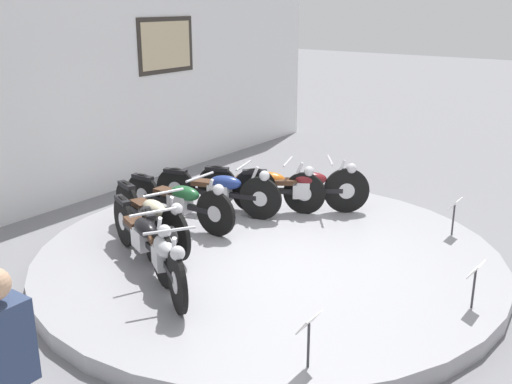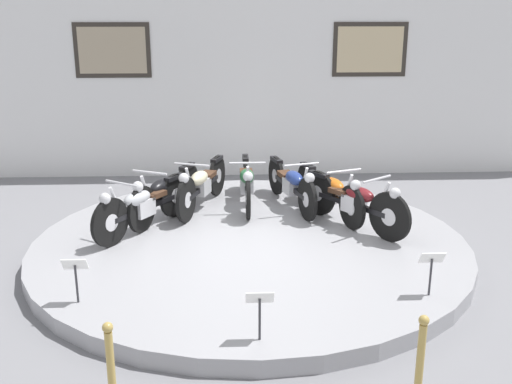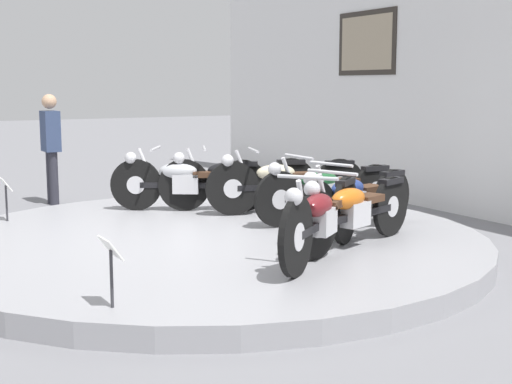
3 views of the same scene
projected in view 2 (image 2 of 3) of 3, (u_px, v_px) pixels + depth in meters
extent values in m
plane|color=slate|center=(250.00, 253.00, 8.08)|extent=(60.00, 60.00, 0.00)
cylinder|color=#99999E|center=(250.00, 246.00, 8.05)|extent=(5.78, 5.78, 0.19)
cube|color=white|center=(242.00, 61.00, 11.30)|extent=(14.00, 0.20, 4.39)
cube|color=#2D2823|center=(112.00, 50.00, 11.03)|extent=(1.40, 0.02, 1.00)
cube|color=tan|center=(112.00, 50.00, 11.02)|extent=(1.24, 0.02, 0.84)
cube|color=#2D2823|center=(370.00, 50.00, 11.23)|extent=(1.40, 0.02, 1.00)
cube|color=#C6B289|center=(370.00, 50.00, 11.23)|extent=(1.24, 0.02, 0.84)
cylinder|color=black|center=(110.00, 222.00, 7.71)|extent=(0.40, 0.57, 0.65)
cylinder|color=silver|center=(110.00, 222.00, 7.71)|extent=(0.18, 0.23, 0.23)
cylinder|color=black|center=(175.00, 195.00, 8.82)|extent=(0.40, 0.57, 0.65)
cylinder|color=silver|center=(175.00, 195.00, 8.82)|extent=(0.18, 0.23, 0.23)
cube|color=black|center=(145.00, 208.00, 8.26)|extent=(0.74, 1.08, 0.07)
cube|color=silver|center=(143.00, 207.00, 8.23)|extent=(0.34, 0.38, 0.24)
ellipsoid|color=#B2B5BA|center=(137.00, 198.00, 8.10)|extent=(0.45, 0.52, 0.20)
cube|color=#472D1E|center=(154.00, 194.00, 8.40)|extent=(0.34, 0.38, 0.07)
cube|color=black|center=(174.00, 177.00, 8.74)|extent=(0.28, 0.36, 0.06)
cylinder|color=silver|center=(117.00, 205.00, 7.77)|extent=(0.17, 0.23, 0.54)
cylinder|color=silver|center=(122.00, 183.00, 7.78)|extent=(0.47, 0.32, 0.03)
sphere|color=silver|center=(105.00, 199.00, 7.56)|extent=(0.15, 0.15, 0.15)
cylinder|color=black|center=(142.00, 209.00, 8.21)|extent=(0.32, 0.62, 0.65)
cylinder|color=silver|center=(142.00, 209.00, 8.21)|extent=(0.15, 0.23, 0.23)
cylinder|color=black|center=(188.00, 184.00, 9.41)|extent=(0.32, 0.62, 0.65)
cylinder|color=silver|center=(188.00, 184.00, 9.41)|extent=(0.15, 0.23, 0.23)
cube|color=black|center=(166.00, 195.00, 8.81)|extent=(0.57, 1.16, 0.07)
cube|color=silver|center=(165.00, 195.00, 8.77)|extent=(0.31, 0.37, 0.24)
ellipsoid|color=black|center=(161.00, 186.00, 8.63)|extent=(0.40, 0.53, 0.20)
cube|color=#472D1E|center=(173.00, 182.00, 8.96)|extent=(0.31, 0.37, 0.07)
cube|color=black|center=(187.00, 167.00, 9.33)|extent=(0.24, 0.37, 0.06)
cylinder|color=silver|center=(147.00, 192.00, 8.28)|extent=(0.14, 0.25, 0.54)
cylinder|color=silver|center=(150.00, 172.00, 8.30)|extent=(0.51, 0.25, 0.03)
sphere|color=silver|center=(138.00, 187.00, 8.06)|extent=(0.15, 0.15, 0.15)
cylinder|color=black|center=(186.00, 200.00, 8.59)|extent=(0.26, 0.64, 0.66)
cylinder|color=silver|center=(186.00, 200.00, 8.59)|extent=(0.13, 0.24, 0.23)
cylinder|color=black|center=(217.00, 176.00, 9.83)|extent=(0.26, 0.64, 0.66)
cylinder|color=silver|center=(217.00, 176.00, 9.83)|extent=(0.13, 0.24, 0.23)
cube|color=black|center=(203.00, 187.00, 9.21)|extent=(0.45, 1.20, 0.07)
cube|color=silver|center=(202.00, 186.00, 9.17)|extent=(0.29, 0.37, 0.24)
ellipsoid|color=beige|center=(199.00, 178.00, 9.03)|extent=(0.36, 0.52, 0.20)
cube|color=#472D1E|center=(207.00, 175.00, 9.37)|extent=(0.29, 0.37, 0.07)
cube|color=black|center=(217.00, 159.00, 9.75)|extent=(0.21, 0.37, 0.06)
cylinder|color=silver|center=(190.00, 184.00, 8.67)|extent=(0.12, 0.25, 0.54)
cylinder|color=silver|center=(192.00, 165.00, 8.69)|extent=(0.52, 0.20, 0.03)
sphere|color=silver|center=(184.00, 178.00, 8.44)|extent=(0.15, 0.15, 0.15)
cylinder|color=black|center=(248.00, 198.00, 8.74)|extent=(0.06, 0.63, 0.63)
cylinder|color=silver|center=(248.00, 198.00, 8.74)|extent=(0.07, 0.22, 0.22)
cylinder|color=black|center=(245.00, 173.00, 10.03)|extent=(0.06, 0.63, 0.63)
cylinder|color=silver|center=(245.00, 173.00, 10.03)|extent=(0.07, 0.22, 0.22)
cube|color=black|center=(247.00, 185.00, 9.38)|extent=(0.08, 1.24, 0.07)
cube|color=silver|center=(247.00, 184.00, 9.34)|extent=(0.20, 0.32, 0.24)
ellipsoid|color=#1E562D|center=(247.00, 176.00, 9.20)|extent=(0.22, 0.48, 0.20)
cube|color=#472D1E|center=(246.00, 172.00, 9.55)|extent=(0.20, 0.32, 0.07)
cube|color=black|center=(245.00, 158.00, 9.95)|extent=(0.10, 0.36, 0.06)
cylinder|color=silver|center=(248.00, 182.00, 8.82)|extent=(0.05, 0.25, 0.54)
cylinder|color=silver|center=(247.00, 163.00, 8.85)|extent=(0.54, 0.04, 0.03)
sphere|color=silver|center=(248.00, 177.00, 8.58)|extent=(0.15, 0.15, 0.15)
cylinder|color=black|center=(307.00, 199.00, 8.66)|extent=(0.22, 0.62, 0.63)
cylinder|color=silver|center=(307.00, 199.00, 8.66)|extent=(0.12, 0.23, 0.22)
cylinder|color=black|center=(276.00, 176.00, 9.89)|extent=(0.22, 0.62, 0.63)
cylinder|color=silver|center=(276.00, 176.00, 9.89)|extent=(0.12, 0.23, 0.22)
cube|color=black|center=(291.00, 187.00, 9.28)|extent=(0.39, 1.22, 0.07)
cube|color=silver|center=(292.00, 186.00, 9.23)|extent=(0.28, 0.36, 0.24)
ellipsoid|color=navy|center=(294.00, 178.00, 9.10)|extent=(0.34, 0.52, 0.20)
cube|color=#472D1E|center=(286.00, 174.00, 9.43)|extent=(0.28, 0.36, 0.07)
cube|color=black|center=(276.00, 160.00, 9.81)|extent=(0.19, 0.37, 0.06)
cylinder|color=silver|center=(304.00, 183.00, 8.74)|extent=(0.11, 0.25, 0.54)
cylinder|color=silver|center=(301.00, 165.00, 8.76)|extent=(0.53, 0.17, 0.03)
sphere|color=silver|center=(310.00, 178.00, 8.51)|extent=(0.15, 0.15, 0.15)
cylinder|color=black|center=(352.00, 207.00, 8.32)|extent=(0.26, 0.61, 0.63)
cylinder|color=silver|center=(352.00, 207.00, 8.32)|extent=(0.14, 0.23, 0.22)
cylinder|color=black|center=(308.00, 182.00, 9.51)|extent=(0.26, 0.61, 0.63)
cylinder|color=silver|center=(308.00, 182.00, 9.51)|extent=(0.14, 0.23, 0.22)
cube|color=black|center=(328.00, 194.00, 8.92)|extent=(0.49, 1.19, 0.07)
cube|color=silver|center=(330.00, 194.00, 8.88)|extent=(0.30, 0.37, 0.24)
ellipsoid|color=#D16619|center=(333.00, 185.00, 8.74)|extent=(0.37, 0.53, 0.20)
cube|color=#472D1E|center=(322.00, 181.00, 9.07)|extent=(0.30, 0.37, 0.07)
cube|color=black|center=(308.00, 166.00, 9.43)|extent=(0.22, 0.37, 0.06)
cylinder|color=silver|center=(347.00, 191.00, 8.39)|extent=(0.13, 0.25, 0.54)
cylinder|color=silver|center=(344.00, 171.00, 8.41)|extent=(0.52, 0.21, 0.03)
sphere|color=silver|center=(355.00, 185.00, 8.17)|extent=(0.15, 0.15, 0.15)
cylinder|color=black|center=(390.00, 217.00, 7.88)|extent=(0.44, 0.58, 0.67)
cylinder|color=silver|center=(390.00, 217.00, 7.88)|extent=(0.19, 0.23, 0.24)
cylinder|color=black|center=(318.00, 193.00, 8.89)|extent=(0.44, 0.58, 0.67)
cylinder|color=silver|center=(318.00, 193.00, 8.89)|extent=(0.19, 0.23, 0.24)
cube|color=black|center=(352.00, 204.00, 8.38)|extent=(0.78, 1.05, 0.07)
cube|color=silver|center=(354.00, 204.00, 8.35)|extent=(0.35, 0.38, 0.24)
ellipsoid|color=maroon|center=(360.00, 194.00, 8.23)|extent=(0.46, 0.52, 0.20)
cube|color=#472D1E|center=(341.00, 191.00, 8.51)|extent=(0.35, 0.38, 0.07)
cube|color=black|center=(319.00, 174.00, 8.80)|extent=(0.29, 0.35, 0.06)
cylinder|color=silver|center=(382.00, 200.00, 7.93)|extent=(0.18, 0.23, 0.54)
cylinder|color=silver|center=(377.00, 179.00, 7.94)|extent=(0.46, 0.34, 0.03)
sphere|color=silver|center=(395.00, 193.00, 7.73)|extent=(0.15, 0.15, 0.15)
cylinder|color=#333338|center=(77.00, 284.00, 6.25)|extent=(0.02, 0.02, 0.42)
cube|color=white|center=(75.00, 264.00, 6.18)|extent=(0.26, 0.11, 0.15)
cylinder|color=#333338|center=(260.00, 319.00, 5.54)|extent=(0.02, 0.02, 0.42)
cube|color=white|center=(260.00, 298.00, 5.47)|extent=(0.26, 0.11, 0.15)
cylinder|color=#333338|center=(430.00, 277.00, 6.41)|extent=(0.02, 0.02, 0.42)
cube|color=white|center=(432.00, 258.00, 6.34)|extent=(0.26, 0.11, 0.15)
sphere|color=tan|center=(108.00, 327.00, 4.26)|extent=(0.08, 0.08, 0.08)
cylinder|color=tan|center=(418.00, 381.00, 4.51)|extent=(0.06, 0.06, 0.95)
sphere|color=tan|center=(424.00, 320.00, 4.36)|extent=(0.08, 0.08, 0.08)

